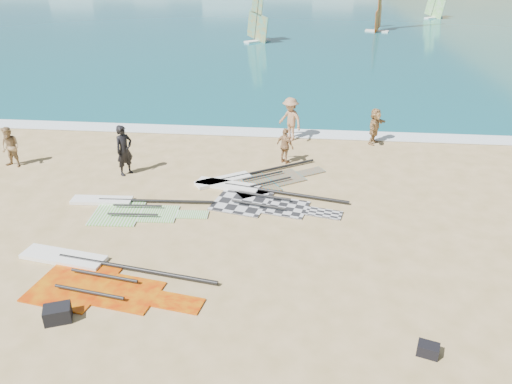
# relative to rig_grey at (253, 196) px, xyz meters

# --- Properties ---
(ground) EXTENTS (300.00, 300.00, 0.00)m
(ground) POSITION_rel_rig_grey_xyz_m (-1.05, -5.59, -0.05)
(ground) COLOR tan
(ground) RESTS_ON ground
(surf_line) EXTENTS (300.00, 1.20, 0.04)m
(surf_line) POSITION_rel_rig_grey_xyz_m (-1.05, 6.71, -0.05)
(surf_line) COLOR white
(surf_line) RESTS_ON ground
(rig_grey) EXTENTS (5.68, 2.86, 0.20)m
(rig_grey) POSITION_rel_rig_grey_xyz_m (0.00, 0.00, 0.00)
(rig_grey) COLOR black
(rig_grey) RESTS_ON ground
(rig_green) EXTENTS (5.01, 2.00, 0.20)m
(rig_green) POSITION_rel_rig_grey_xyz_m (-4.23, -1.29, -0.00)
(rig_green) COLOR #55BA2F
(rig_green) RESTS_ON ground
(rig_orange) EXTENTS (4.99, 3.70, 0.20)m
(rig_orange) POSITION_rel_rig_grey_xyz_m (-0.16, 1.34, -0.00)
(rig_orange) COLOR #E1580E
(rig_orange) RESTS_ON ground
(rig_red) EXTENTS (5.93, 2.83, 0.20)m
(rig_red) POSITION_rel_rig_grey_xyz_m (-3.92, -5.14, 0.00)
(rig_red) COLOR #B50702
(rig_red) RESTS_ON ground
(gear_bag_near) EXTENTS (0.75, 0.65, 0.40)m
(gear_bag_near) POSITION_rel_rig_grey_xyz_m (-3.98, -6.96, 0.15)
(gear_bag_near) COLOR black
(gear_bag_near) RESTS_ON ground
(gear_bag_far) EXTENTS (0.54, 0.45, 0.28)m
(gear_bag_far) POSITION_rel_rig_grey_xyz_m (4.65, -7.23, 0.09)
(gear_bag_far) COLOR black
(gear_bag_far) RESTS_ON ground
(person_wetsuit) EXTENTS (0.81, 0.87, 2.00)m
(person_wetsuit) POSITION_rel_rig_grey_xyz_m (-5.14, 1.50, 0.95)
(person_wetsuit) COLOR black
(person_wetsuit) RESTS_ON ground
(beachgoer_left) EXTENTS (0.91, 0.77, 1.67)m
(beachgoer_left) POSITION_rel_rig_grey_xyz_m (-9.95, 1.76, 0.78)
(beachgoer_left) COLOR #A18158
(beachgoer_left) RESTS_ON ground
(beachgoer_mid) EXTENTS (1.45, 1.42, 2.00)m
(beachgoer_mid) POSITION_rel_rig_grey_xyz_m (1.10, 5.91, 0.95)
(beachgoer_mid) COLOR #A37552
(beachgoer_mid) RESTS_ON ground
(beachgoer_back) EXTENTS (0.91, 0.85, 1.50)m
(beachgoer_back) POSITION_rel_rig_grey_xyz_m (1.00, 3.21, 0.70)
(beachgoer_back) COLOR #A77B50
(beachgoer_back) RESTS_ON ground
(beachgoer_right) EXTENTS (1.14, 1.57, 1.64)m
(beachgoer_right) POSITION_rel_rig_grey_xyz_m (4.89, 5.85, 0.77)
(beachgoer_right) COLOR #AA8250
(beachgoer_right) RESTS_ON ground
(windsurfer_left) EXTENTS (2.37, 2.32, 4.66)m
(windsurfer_left) POSITION_rel_rig_grey_xyz_m (-2.81, 30.99, 1.29)
(windsurfer_left) COLOR white
(windsurfer_left) RESTS_ON ground
(windsurfer_centre) EXTENTS (2.43, 2.73, 4.27)m
(windsurfer_centre) POSITION_rel_rig_grey_xyz_m (8.81, 38.05, 1.21)
(windsurfer_centre) COLOR white
(windsurfer_centre) RESTS_ON ground
(windsurfer_right) EXTENTS (2.36, 2.43, 4.40)m
(windsurfer_right) POSITION_rel_rig_grey_xyz_m (16.78, 49.03, 1.23)
(windsurfer_right) COLOR white
(windsurfer_right) RESTS_ON ground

